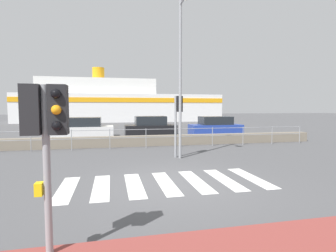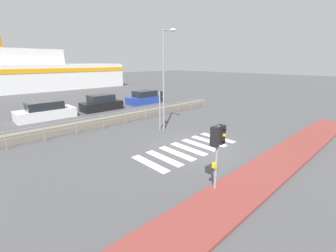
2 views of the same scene
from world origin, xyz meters
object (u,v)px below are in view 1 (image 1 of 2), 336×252
parked_car_black (150,127)px  streetlamp (182,62)px  parked_car_blue (215,127)px  ferry_boat (118,104)px  traffic_light_near (45,125)px  parked_car_white (82,129)px  traffic_light_far (178,112)px

parked_car_black → streetlamp: bearing=-90.5°
parked_car_blue → parked_car_black: bearing=180.0°
ferry_boat → streetlamp: bearing=-86.7°
traffic_light_near → ferry_boat: size_ratio=0.08×
parked_car_white → parked_car_black: size_ratio=1.15×
traffic_light_near → ferry_boat: (1.94, 38.07, 0.80)m
traffic_light_near → parked_car_blue: size_ratio=0.60×
traffic_light_near → parked_car_black: size_ratio=0.64×
parked_car_blue → parked_car_white: bearing=180.0°
parked_car_white → parked_car_blue: (10.33, 0.00, -0.00)m
parked_car_black → parked_car_blue: (5.31, -0.00, -0.03)m
traffic_light_near → traffic_light_far: bearing=62.5°
traffic_light_far → parked_car_white: size_ratio=0.60×
streetlamp → parked_car_white: bearing=117.9°
parked_car_black → ferry_boat: bearing=94.9°
streetlamp → parked_car_black: streetlamp is taller
traffic_light_near → parked_car_black: (3.81, 16.03, -1.29)m
traffic_light_far → parked_car_black: (0.12, 8.91, -1.32)m
streetlamp → parked_car_blue: size_ratio=1.58×
traffic_light_far → parked_car_blue: (5.43, 8.91, -1.35)m
traffic_light_near → parked_car_blue: bearing=60.3°
traffic_light_far → streetlamp: bearing=-84.7°
traffic_light_far → parked_car_blue: traffic_light_far is taller
traffic_light_near → parked_car_white: bearing=94.3°
ferry_boat → parked_car_blue: size_ratio=7.30×
parked_car_black → parked_car_blue: bearing=-0.0°
ferry_boat → parked_car_blue: bearing=-71.9°
traffic_light_far → streetlamp: (0.04, -0.40, 2.06)m
traffic_light_near → parked_car_blue: traffic_light_near is taller
traffic_light_far → ferry_boat: (-1.76, 30.95, 0.77)m
ferry_boat → parked_car_white: size_ratio=6.81×
traffic_light_near → parked_car_white: 16.13m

